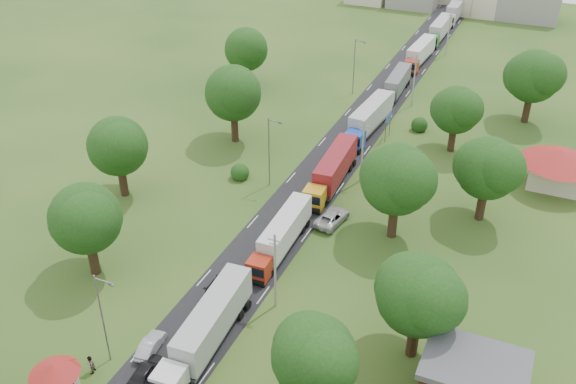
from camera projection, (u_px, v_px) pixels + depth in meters
The scene contains 38 objects.
ground at pixel (257, 256), 73.59m from camera, with size 260.00×260.00×0.00m, color #224416.
road at pixel (320, 176), 89.24m from camera, with size 8.00×200.00×0.04m, color black.
guard_booth at pixel (55, 375), 55.37m from camera, with size 4.40×4.40×3.45m.
info_sign at pixel (388, 121), 97.64m from camera, with size 0.12×3.10×4.10m.
pole_1 at pixel (275, 270), 63.79m from camera, with size 1.60×0.24×9.00m.
pole_2 at pixel (362, 151), 85.71m from camera, with size 1.60×0.24×9.00m.
pole_3 at pixel (414, 80), 107.62m from camera, with size 1.60×0.24×9.00m.
pole_4 at pixel (448, 33), 129.54m from camera, with size 1.60×0.24×9.00m.
pole_5 at pixel (473, 0), 151.45m from camera, with size 1.60×0.24×9.00m.
lamp_0 at pixel (103, 315), 56.89m from camera, with size 2.03×0.22×10.00m.
lamp_1 at pixel (270, 149), 84.29m from camera, with size 2.03×0.22×10.00m.
lamp_2 at pixel (355, 64), 111.68m from camera, with size 2.03×0.22×10.00m.
tree_2 at pixel (315, 355), 51.39m from camera, with size 8.00×8.00×10.10m.
tree_3 at pixel (419, 294), 56.84m from camera, with size 8.80×8.80×11.07m.
tree_4 at pixel (397, 179), 73.02m from camera, with size 9.60×9.60×12.05m.
tree_5 at pixel (488, 168), 76.50m from camera, with size 8.80×8.80×11.07m.
tree_6 at pixel (456, 110), 92.52m from camera, with size 8.00×8.00×10.10m.
tree_7 at pixel (534, 76), 100.55m from camera, with size 9.60×9.60×12.05m.
tree_10 at pixel (86, 217), 67.29m from camera, with size 8.80×8.80×11.07m.
tree_11 at pixel (118, 146), 81.43m from camera, with size 8.80×8.80×11.07m.
tree_12 at pixel (234, 93), 94.71m from camera, with size 9.60×9.60×12.05m.
tree_13 at pixel (246, 49), 113.43m from camera, with size 8.80×8.80×11.07m.
house_brick at pixel (472, 384), 53.90m from camera, with size 8.60×6.60×5.20m.
house_cream at pixel (560, 163), 84.88m from camera, with size 10.08×10.08×5.80m.
truck_0 at pixel (208, 328), 60.23m from camera, with size 3.42×15.57×4.30m.
truck_1 at pixel (282, 235), 73.52m from camera, with size 2.77×14.04×3.88m.
truck_2 at pixel (333, 170), 86.12m from camera, with size 3.35×15.54×4.29m.
truck_3 at pixel (369, 119), 100.01m from camera, with size 3.51×15.78×4.36m.
truck_4 at pixel (396, 84), 113.16m from camera, with size 2.82×13.82×3.82m.
truck_5 at pixel (420, 53), 126.59m from camera, with size 3.13×14.76×4.08m.
truck_6 at pixel (440, 30), 139.79m from camera, with size 2.67×14.74×4.08m.
truck_7 at pixel (455, 11), 152.64m from camera, with size 2.59×14.93×4.14m.
car_lane_front at pixel (146, 371), 57.66m from camera, with size 1.75×4.36×1.49m, color black.
car_lane_mid at pixel (151, 345), 60.47m from camera, with size 1.45×4.15×1.37m, color #A6A9AE.
car_lane_rear at pixel (222, 282), 68.38m from camera, with size 1.96×4.82×1.40m, color black.
car_verge_near at pixel (332, 217), 78.92m from camera, with size 2.65×5.74×1.60m, color #B2B2B2.
car_verge_far at pixel (397, 151), 94.15m from camera, with size 1.68×4.17×1.42m, color #4C4E52.
pedestrian_booth at pixel (90, 365), 57.96m from camera, with size 0.93×0.73×1.92m, color gray.
Camera 1 is at (26.95, -52.72, 44.45)m, focal length 40.00 mm.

